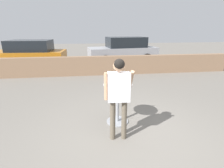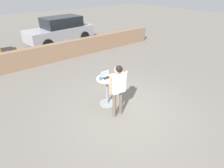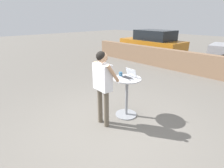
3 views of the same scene
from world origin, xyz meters
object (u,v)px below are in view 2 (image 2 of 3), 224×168
object	(u,v)px
standing_person	(118,85)
parked_car_near_street	(61,30)
coffee_mug	(101,79)
cafe_table	(107,89)
laptop	(106,76)

from	to	relation	value
standing_person	parked_car_near_street	xyz separation A→B (m)	(1.78, 8.38, -0.22)
coffee_mug	parked_car_near_street	world-z (taller)	parked_car_near_street
cafe_table	standing_person	xyz separation A→B (m)	(-0.10, -0.68, 0.51)
laptop	coffee_mug	bearing A→B (deg)	-172.27
standing_person	parked_car_near_street	size ratio (longest dim) A/B	0.37
laptop	coffee_mug	size ratio (longest dim) A/B	2.68
parked_car_near_street	coffee_mug	bearing A→B (deg)	-103.97
coffee_mug	standing_person	distance (m)	0.71
cafe_table	laptop	world-z (taller)	laptop
laptop	standing_person	xyz separation A→B (m)	(-0.10, -0.73, 0.05)
standing_person	laptop	bearing A→B (deg)	82.20
cafe_table	coffee_mug	distance (m)	0.51
cafe_table	laptop	xyz separation A→B (m)	(0.00, 0.05, 0.46)
cafe_table	coffee_mug	bearing A→B (deg)	176.33
standing_person	parked_car_near_street	world-z (taller)	parked_car_near_street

